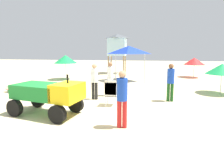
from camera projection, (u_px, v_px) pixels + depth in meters
name	position (u px, v px, depth m)	size (l,w,h in m)	color
ground	(66.00, 112.00, 6.65)	(80.00, 80.00, 0.00)	beige
utility_cart	(49.00, 93.00, 6.24)	(2.71, 1.66, 1.50)	#197A2D
stacked_plastic_chairs	(111.00, 91.00, 7.25)	(0.48, 0.48, 1.11)	white
surfboard_pile	(21.00, 90.00, 9.63)	(2.39, 0.85, 0.32)	green
lifeguard_near_left	(110.00, 77.00, 8.93)	(0.32, 0.32, 1.74)	#33598C
lifeguard_near_center	(171.00, 80.00, 7.94)	(0.32, 0.32, 1.73)	#194C19
lifeguard_near_right	(94.00, 79.00, 8.26)	(0.32, 0.32, 1.71)	black
lifeguard_far_right	(122.00, 95.00, 5.14)	(0.32, 0.32, 1.72)	red
popup_canopy	(129.00, 50.00, 13.44)	(2.50, 2.50, 2.72)	#B2B2B7
lifeguard_tower	(117.00, 45.00, 18.23)	(1.98, 1.98, 4.11)	olive
beach_umbrella_left	(194.00, 61.00, 15.45)	(1.79, 1.79, 1.76)	beige
beach_umbrella_mid	(222.00, 69.00, 9.34)	(1.63, 1.63, 1.64)	beige
beach_umbrella_far	(66.00, 59.00, 14.27)	(1.88, 1.88, 2.00)	beige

